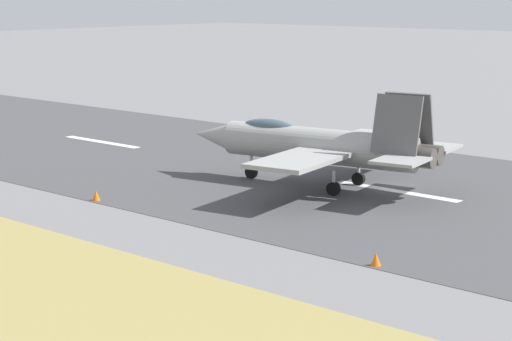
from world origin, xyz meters
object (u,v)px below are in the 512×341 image
fighter_jet (318,144)px  crew_person (279,134)px  marker_cone_near (376,259)px  marker_cone_mid (96,196)px

fighter_jet → crew_person: 14.99m
marker_cone_near → marker_cone_mid: same height
crew_person → marker_cone_mid: 21.05m
fighter_jet → marker_cone_near: size_ratio=29.79×
fighter_jet → crew_person: bearing=-41.7°
fighter_jet → marker_cone_near: (-11.18, 10.68, -2.20)m
fighter_jet → marker_cone_mid: 12.84m
crew_person → fighter_jet: bearing=138.3°
fighter_jet → marker_cone_near: 15.62m
fighter_jet → marker_cone_mid: (6.78, 10.68, -2.20)m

